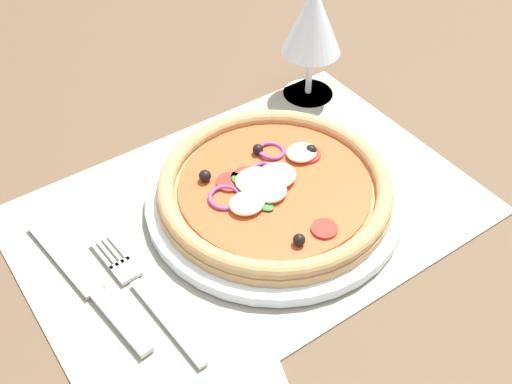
{
  "coord_description": "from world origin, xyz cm",
  "views": [
    {
      "loc": [
        -25.3,
        -37.57,
        47.54
      ],
      "look_at": [
        0.86,
        0.0,
        2.63
      ],
      "focal_mm": 44.0,
      "sensor_mm": 36.0,
      "label": 1
    }
  ],
  "objects_px": {
    "pizza": "(274,186)",
    "wine_glass": "(313,22)",
    "fork": "(141,289)",
    "plate": "(274,198)",
    "knife": "(86,281)"
  },
  "relations": [
    {
      "from": "knife",
      "to": "wine_glass",
      "type": "relative_size",
      "value": 1.35
    },
    {
      "from": "fork",
      "to": "wine_glass",
      "type": "xyz_separation_m",
      "value": [
        0.32,
        0.16,
        0.1
      ]
    },
    {
      "from": "wine_glass",
      "to": "plate",
      "type": "bearing_deg",
      "value": -138.23
    },
    {
      "from": "pizza",
      "to": "fork",
      "type": "relative_size",
      "value": 1.35
    },
    {
      "from": "knife",
      "to": "wine_glass",
      "type": "bearing_deg",
      "value": -77.9
    },
    {
      "from": "plate",
      "to": "knife",
      "type": "distance_m",
      "value": 0.21
    },
    {
      "from": "wine_glass",
      "to": "fork",
      "type": "bearing_deg",
      "value": -153.67
    },
    {
      "from": "plate",
      "to": "pizza",
      "type": "relative_size",
      "value": 1.1
    },
    {
      "from": "knife",
      "to": "fork",
      "type": "bearing_deg",
      "value": -141.92
    },
    {
      "from": "plate",
      "to": "knife",
      "type": "xyz_separation_m",
      "value": [
        -0.21,
        0.02,
        -0.0
      ]
    },
    {
      "from": "plate",
      "to": "wine_glass",
      "type": "distance_m",
      "value": 0.23
    },
    {
      "from": "plate",
      "to": "wine_glass",
      "type": "relative_size",
      "value": 1.81
    },
    {
      "from": "pizza",
      "to": "wine_glass",
      "type": "xyz_separation_m",
      "value": [
        0.15,
        0.14,
        0.08
      ]
    },
    {
      "from": "plate",
      "to": "fork",
      "type": "bearing_deg",
      "value": -172.32
    },
    {
      "from": "plate",
      "to": "fork",
      "type": "relative_size",
      "value": 1.49
    }
  ]
}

